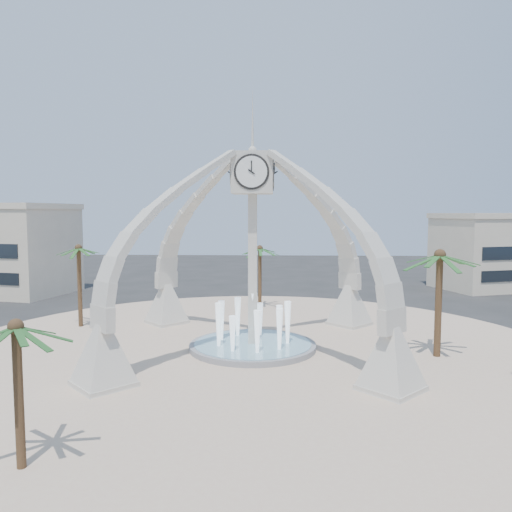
{
  "coord_description": "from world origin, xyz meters",
  "views": [
    {
      "loc": [
        1.56,
        -30.88,
        8.66
      ],
      "look_at": [
        0.12,
        2.0,
        5.78
      ],
      "focal_mm": 35.0,
      "sensor_mm": 36.0,
      "label": 1
    }
  ],
  "objects_px": {
    "palm_south": "(16,329)",
    "palm_east": "(440,256)",
    "clock_tower": "(253,247)",
    "palm_north": "(260,249)",
    "fountain": "(253,345)",
    "palm_west": "(79,249)"
  },
  "relations": [
    {
      "from": "palm_south",
      "to": "palm_east",
      "type": "bearing_deg",
      "value": 37.44
    },
    {
      "from": "clock_tower",
      "to": "palm_south",
      "type": "xyz_separation_m",
      "value": [
        -7.07,
        -15.08,
        -1.66
      ]
    },
    {
      "from": "palm_east",
      "to": "palm_north",
      "type": "height_order",
      "value": "palm_east"
    },
    {
      "from": "fountain",
      "to": "palm_south",
      "type": "relative_size",
      "value": 1.45
    },
    {
      "from": "palm_west",
      "to": "fountain",
      "type": "bearing_deg",
      "value": -23.11
    },
    {
      "from": "clock_tower",
      "to": "palm_east",
      "type": "bearing_deg",
      "value": -5.88
    },
    {
      "from": "palm_south",
      "to": "palm_north",
      "type": "bearing_deg",
      "value": 76.18
    },
    {
      "from": "clock_tower",
      "to": "palm_south",
      "type": "bearing_deg",
      "value": -115.11
    },
    {
      "from": "palm_north",
      "to": "palm_south",
      "type": "bearing_deg",
      "value": -103.82
    },
    {
      "from": "palm_west",
      "to": "palm_south",
      "type": "bearing_deg",
      "value": -73.18
    },
    {
      "from": "clock_tower",
      "to": "palm_east",
      "type": "xyz_separation_m",
      "value": [
        11.13,
        -1.15,
        -0.42
      ]
    },
    {
      "from": "clock_tower",
      "to": "palm_south",
      "type": "height_order",
      "value": "clock_tower"
    },
    {
      "from": "palm_west",
      "to": "clock_tower",
      "type": "bearing_deg",
      "value": -23.11
    },
    {
      "from": "palm_east",
      "to": "fountain",
      "type": "bearing_deg",
      "value": 174.12
    },
    {
      "from": "fountain",
      "to": "palm_south",
      "type": "distance_m",
      "value": 17.26
    },
    {
      "from": "clock_tower",
      "to": "fountain",
      "type": "height_order",
      "value": "clock_tower"
    },
    {
      "from": "palm_west",
      "to": "palm_north",
      "type": "distance_m",
      "value": 15.44
    },
    {
      "from": "palm_west",
      "to": "palm_north",
      "type": "bearing_deg",
      "value": 30.38
    },
    {
      "from": "palm_north",
      "to": "palm_south",
      "type": "relative_size",
      "value": 1.11
    },
    {
      "from": "fountain",
      "to": "palm_east",
      "type": "distance_m",
      "value": 12.6
    },
    {
      "from": "palm_east",
      "to": "palm_south",
      "type": "xyz_separation_m",
      "value": [
        -18.2,
        -13.93,
        -1.24
      ]
    },
    {
      "from": "palm_west",
      "to": "palm_south",
      "type": "relative_size",
      "value": 1.21
    }
  ]
}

